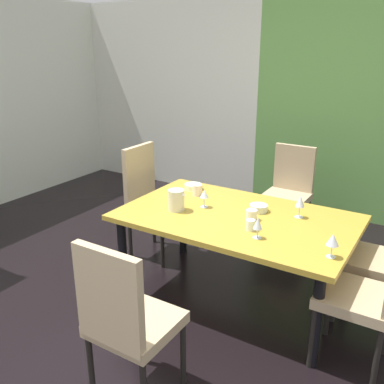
# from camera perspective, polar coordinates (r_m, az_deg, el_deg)

# --- Properties ---
(ground_plane) EXTENTS (5.92, 5.70, 0.02)m
(ground_plane) POSITION_cam_1_polar(r_m,az_deg,el_deg) (3.53, -8.30, -15.07)
(ground_plane) COLOR black
(back_panel_interior) EXTENTS (2.77, 0.10, 2.50)m
(back_panel_interior) POSITION_cam_1_polar(r_m,az_deg,el_deg) (6.14, -3.36, 12.61)
(back_panel_interior) COLOR silver
(back_panel_interior) RESTS_ON ground_plane
(dining_table) EXTENTS (1.76, 1.09, 0.72)m
(dining_table) POSITION_cam_1_polar(r_m,az_deg,el_deg) (3.33, 5.92, -4.27)
(dining_table) COLOR gold
(dining_table) RESTS_ON ground_plane
(chair_right_near) EXTENTS (0.44, 0.44, 1.01)m
(chair_right_near) POSITION_cam_1_polar(r_m,az_deg,el_deg) (2.86, 22.80, -11.79)
(chair_right_near) COLOR tan
(chair_right_near) RESTS_ON ground_plane
(chair_left_far) EXTENTS (0.45, 0.44, 1.06)m
(chair_left_far) POSITION_cam_1_polar(r_m,az_deg,el_deg) (4.09, -5.69, -0.60)
(chair_left_far) COLOR tan
(chair_left_far) RESTS_ON ground_plane
(chair_head_far) EXTENTS (0.44, 0.44, 0.98)m
(chair_head_far) POSITION_cam_1_polar(r_m,az_deg,el_deg) (4.48, 12.79, 0.45)
(chair_head_far) COLOR tan
(chair_head_far) RESTS_ON ground_plane
(chair_head_near) EXTENTS (0.44, 0.44, 1.02)m
(chair_head_near) POSITION_cam_1_polar(r_m,az_deg,el_deg) (2.43, -8.84, -16.20)
(chair_head_near) COLOR tan
(chair_head_near) RESTS_ON ground_plane
(wine_glass_east) EXTENTS (0.06, 0.06, 0.15)m
(wine_glass_east) POSITION_cam_1_polar(r_m,az_deg,el_deg) (2.91, 8.77, -4.22)
(wine_glass_east) COLOR silver
(wine_glass_east) RESTS_ON dining_table
(wine_glass_rear) EXTENTS (0.08, 0.08, 0.16)m
(wine_glass_rear) POSITION_cam_1_polar(r_m,az_deg,el_deg) (2.76, 18.26, -6.11)
(wine_glass_rear) COLOR silver
(wine_glass_rear) RESTS_ON dining_table
(wine_glass_west) EXTENTS (0.07, 0.07, 0.15)m
(wine_glass_west) POSITION_cam_1_polar(r_m,az_deg,el_deg) (3.41, 1.65, -0.34)
(wine_glass_west) COLOR silver
(wine_glass_west) RESTS_ON dining_table
(wine_glass_left) EXTENTS (0.07, 0.07, 0.17)m
(wine_glass_left) POSITION_cam_1_polar(r_m,az_deg,el_deg) (3.30, 14.22, -1.31)
(wine_glass_left) COLOR silver
(wine_glass_left) RESTS_ON dining_table
(serving_bowl_center) EXTENTS (0.16, 0.16, 0.05)m
(serving_bowl_center) POSITION_cam_1_polar(r_m,az_deg,el_deg) (3.84, 0.16, 0.71)
(serving_bowl_center) COLOR white
(serving_bowl_center) RESTS_ON dining_table
(serving_bowl_near_shelf) EXTENTS (0.14, 0.14, 0.05)m
(serving_bowl_near_shelf) POSITION_cam_1_polar(r_m,az_deg,el_deg) (3.39, 8.87, -2.13)
(serving_bowl_near_shelf) COLOR silver
(serving_bowl_near_shelf) RESTS_ON dining_table
(cup_south) EXTENTS (0.08, 0.08, 0.08)m
(cup_south) POSITION_cam_1_polar(r_m,az_deg,el_deg) (3.22, 7.94, -3.04)
(cup_south) COLOR white
(cup_south) RESTS_ON dining_table
(cup_right) EXTENTS (0.08, 0.08, 0.10)m
(cup_right) POSITION_cam_1_polar(r_m,az_deg,el_deg) (3.69, 0.73, 0.26)
(cup_right) COLOR #F5E0D2
(cup_right) RESTS_ON dining_table
(cup_near_window) EXTENTS (0.07, 0.07, 0.08)m
(cup_near_window) POSITION_cam_1_polar(r_m,az_deg,el_deg) (3.04, 7.79, -4.38)
(cup_near_window) COLOR white
(cup_near_window) RESTS_ON dining_table
(pitcher_front) EXTENTS (0.15, 0.13, 0.17)m
(pitcher_front) POSITION_cam_1_polar(r_m,az_deg,el_deg) (3.35, -2.10, -1.07)
(pitcher_front) COLOR beige
(pitcher_front) RESTS_ON dining_table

